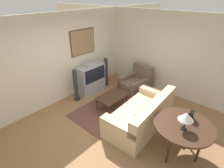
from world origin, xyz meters
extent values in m
plane|color=#8E6642|center=(0.00, 0.00, 0.00)|extent=(12.00, 12.00, 0.00)
cube|color=beige|center=(0.00, 2.13, 1.35)|extent=(12.00, 0.06, 2.70)
cube|color=#4C381E|center=(0.91, 2.08, 1.72)|extent=(0.98, 0.03, 0.82)
cube|color=#93704C|center=(0.91, 2.07, 1.72)|extent=(0.93, 0.01, 0.77)
cube|color=beige|center=(2.63, 0.00, 1.35)|extent=(0.06, 12.00, 2.70)
cube|color=brown|center=(0.52, 0.57, 0.01)|extent=(2.19, 1.40, 0.01)
cube|color=#9E9EA3|center=(0.91, 1.78, 0.22)|extent=(0.98, 0.45, 0.44)
cube|color=#9E9EA3|center=(0.91, 1.78, 0.71)|extent=(0.98, 0.45, 0.53)
cube|color=black|center=(0.91, 1.55, 0.71)|extent=(0.88, 0.01, 0.47)
cube|color=#9E9EA3|center=(0.91, 1.78, 1.02)|extent=(0.44, 0.25, 0.09)
cube|color=#CCB289|center=(0.53, -0.51, 0.23)|extent=(2.10, 1.11, 0.47)
cube|color=#CCB289|center=(0.55, -0.89, 0.67)|extent=(2.05, 0.34, 0.41)
cube|color=#CCB289|center=(1.43, -0.46, 0.31)|extent=(0.30, 1.00, 0.63)
cube|color=#CCB289|center=(-0.37, -0.56, 0.31)|extent=(0.30, 1.00, 0.63)
cube|color=gray|center=(1.00, -0.73, 0.64)|extent=(0.37, 0.14, 0.34)
cube|color=gray|center=(0.09, -0.79, 0.64)|extent=(0.37, 0.14, 0.34)
cube|color=brown|center=(1.93, 0.63, 0.20)|extent=(1.06, 0.95, 0.39)
cube|color=brown|center=(2.31, 0.57, 0.65)|extent=(0.31, 0.83, 0.51)
cube|color=brown|center=(1.98, 0.96, 0.27)|extent=(0.96, 0.31, 0.53)
cube|color=brown|center=(1.88, 0.31, 0.27)|extent=(0.96, 0.31, 0.53)
cube|color=#3D2619|center=(0.63, 0.55, 0.40)|extent=(0.94, 0.57, 0.04)
cylinder|color=#3D2619|center=(0.21, 0.31, 0.19)|extent=(0.04, 0.04, 0.38)
cylinder|color=#3D2619|center=(1.06, 0.31, 0.19)|extent=(0.04, 0.04, 0.38)
cylinder|color=#3D2619|center=(0.21, 0.79, 0.19)|extent=(0.04, 0.04, 0.38)
cylinder|color=#3D2619|center=(1.06, 0.79, 0.19)|extent=(0.04, 0.04, 0.38)
cylinder|color=#3D2619|center=(0.33, -1.66, 0.75)|extent=(1.21, 1.21, 0.04)
cube|color=#3D2619|center=(0.33, -1.66, 0.69)|extent=(1.03, 0.48, 0.08)
cylinder|color=#3D2619|center=(-0.09, -1.60, 0.37)|extent=(0.05, 0.05, 0.73)
cylinder|color=#3D2619|center=(0.76, -1.60, 0.37)|extent=(0.05, 0.05, 0.73)
cylinder|color=#3D2619|center=(0.33, -2.06, 0.37)|extent=(0.05, 0.05, 0.73)
cylinder|color=black|center=(0.21, -1.70, 0.79)|extent=(0.11, 0.11, 0.02)
cylinder|color=black|center=(0.21, -1.70, 0.96)|extent=(0.02, 0.02, 0.32)
cone|color=white|center=(0.21, -1.70, 1.07)|extent=(0.29, 0.29, 0.16)
cube|color=black|center=(0.59, -1.70, 0.87)|extent=(0.15, 0.09, 0.19)
cylinder|color=white|center=(0.59, -1.75, 0.90)|extent=(0.10, 0.01, 0.10)
cylinder|color=black|center=(0.21, 1.73, 0.01)|extent=(0.22, 0.22, 0.02)
cylinder|color=#2D2D2D|center=(0.21, 1.73, 0.53)|extent=(0.13, 0.13, 1.05)
cylinder|color=black|center=(1.62, 1.73, 0.01)|extent=(0.22, 0.22, 0.02)
cylinder|color=#2D2D2D|center=(1.62, 1.73, 0.53)|extent=(0.13, 0.13, 1.05)
camera|label=1|loc=(-2.70, -2.40, 3.16)|focal=28.00mm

